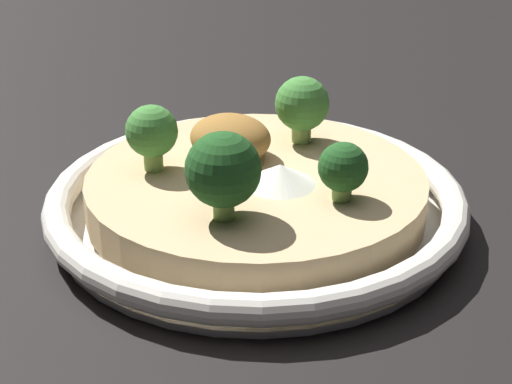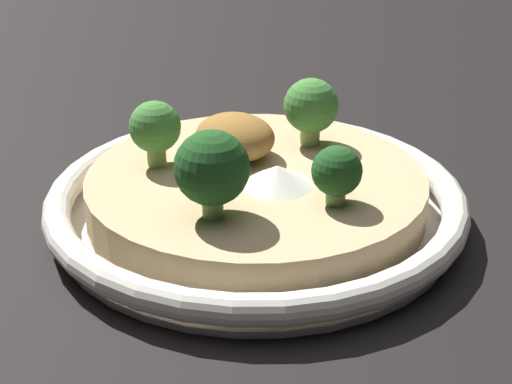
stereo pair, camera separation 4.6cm
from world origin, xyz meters
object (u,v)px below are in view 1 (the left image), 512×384
Objects in this scene: broccoli_front_right at (223,171)px; broccoli_right at (343,169)px; risotto_bowl at (256,199)px; broccoli_left at (152,133)px; broccoli_back_left at (302,105)px.

broccoli_front_right reaches higher than broccoli_right.
broccoli_left is at bearing -142.92° from risotto_bowl.
broccoli_left reaches higher than broccoli_right.
risotto_bowl is 5.80× the size of broccoli_back_left.
broccoli_right is (0.06, 0.01, 0.03)m from risotto_bowl.
broccoli_back_left is (-0.01, 0.06, 0.04)m from risotto_bowl.
broccoli_front_right is (0.02, -0.05, 0.04)m from risotto_bowl.
risotto_bowl is 0.07m from broccoli_back_left.
broccoli_right is at bearing 23.69° from broccoli_left.
broccoli_front_right is 0.11m from broccoli_back_left.
broccoli_back_left is at bearing 69.25° from broccoli_left.
risotto_bowl is 0.07m from broccoli_front_right.
broccoli_front_right reaches higher than broccoli_left.
broccoli_front_right is 1.19× the size of broccoli_left.
risotto_bowl is at bearing 37.08° from broccoli_left.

